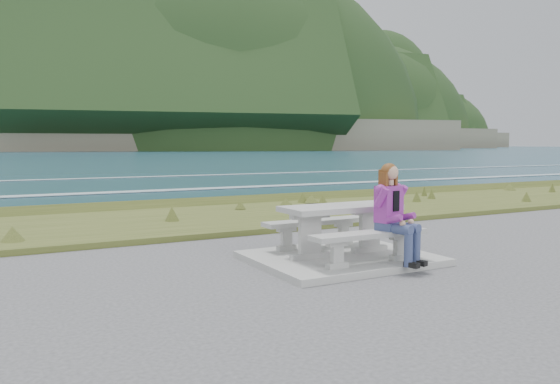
# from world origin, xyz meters

# --- Properties ---
(concrete_slab) EXTENTS (2.60, 2.10, 0.10)m
(concrete_slab) POSITION_xyz_m (0.00, 0.00, 0.05)
(concrete_slab) COLOR #9D9D98
(concrete_slab) RESTS_ON ground
(picnic_table) EXTENTS (1.80, 0.75, 0.75)m
(picnic_table) POSITION_xyz_m (0.00, 0.00, 0.68)
(picnic_table) COLOR #9D9D98
(picnic_table) RESTS_ON concrete_slab
(bench_landward) EXTENTS (1.80, 0.35, 0.45)m
(bench_landward) POSITION_xyz_m (0.00, -0.70, 0.45)
(bench_landward) COLOR #9D9D98
(bench_landward) RESTS_ON concrete_slab
(bench_seaward) EXTENTS (1.80, 0.35, 0.45)m
(bench_seaward) POSITION_xyz_m (0.00, 0.70, 0.45)
(bench_seaward) COLOR #9D9D98
(bench_seaward) RESTS_ON concrete_slab
(grass_verge) EXTENTS (160.00, 4.50, 0.22)m
(grass_verge) POSITION_xyz_m (0.00, 5.00, 0.00)
(grass_verge) COLOR #38481B
(grass_verge) RESTS_ON ground
(shore_drop) EXTENTS (160.00, 0.80, 2.20)m
(shore_drop) POSITION_xyz_m (0.00, 7.90, 0.00)
(shore_drop) COLOR #635B4A
(shore_drop) RESTS_ON ground
(ocean) EXTENTS (1600.00, 1600.00, 0.09)m
(ocean) POSITION_xyz_m (0.00, 25.09, -1.74)
(ocean) COLOR #214B5E
(ocean) RESTS_ON ground
(headland_range) EXTENTS (729.83, 363.95, 230.90)m
(headland_range) POSITION_xyz_m (190.18, 398.14, 9.96)
(headland_range) COLOR #635B4A
(headland_range) RESTS_ON ground
(seated_woman) EXTENTS (0.54, 0.76, 1.39)m
(seated_woman) POSITION_xyz_m (0.38, -0.83, 0.61)
(seated_woman) COLOR navy
(seated_woman) RESTS_ON concrete_slab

